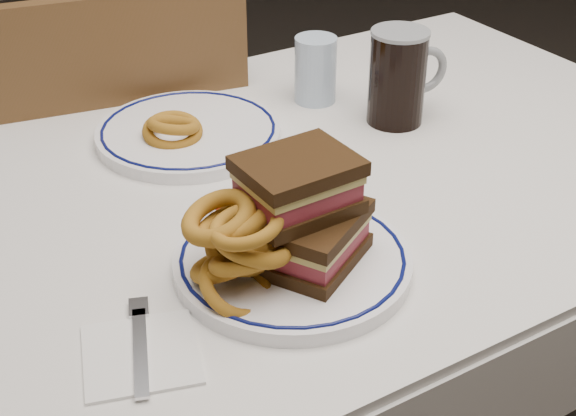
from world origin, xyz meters
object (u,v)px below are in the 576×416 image
beer_mug (399,76)px  reuben_sandwich (305,211)px  main_plate (292,261)px  far_plate (189,132)px  chair_far (127,188)px

beer_mug → reuben_sandwich: bearing=-141.9°
main_plate → far_plate: (0.04, 0.38, 0.00)m
reuben_sandwich → far_plate: reuben_sandwich is taller
chair_far → beer_mug: chair_far is taller
chair_far → far_plate: bearing=-87.7°
main_plate → reuben_sandwich: (0.01, -0.01, 0.07)m
beer_mug → far_plate: beer_mug is taller
chair_far → beer_mug: (0.33, -0.42, 0.32)m
chair_far → reuben_sandwich: chair_far is taller
chair_far → far_plate: chair_far is taller
main_plate → beer_mug: 0.45m
beer_mug → far_plate: bearing=160.2°
reuben_sandwich → beer_mug: (0.35, 0.27, -0.01)m
chair_far → reuben_sandwich: bearing=-91.4°
chair_far → beer_mug: bearing=-51.6°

